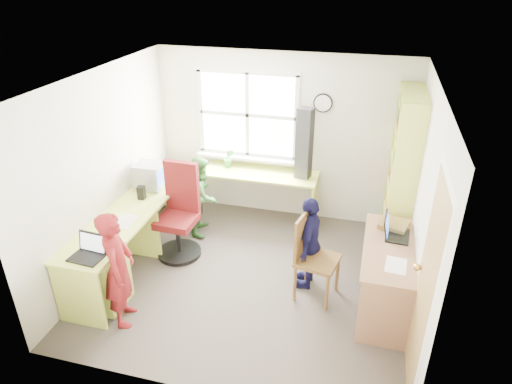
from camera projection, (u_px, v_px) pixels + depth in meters
room at (253, 185)px, 5.08m from camera, size 3.64×3.44×2.44m
l_desk at (138, 244)px, 5.40m from camera, size 2.38×2.95×0.75m
right_desk at (391, 264)px, 4.87m from camera, size 0.63×1.34×0.77m
bookshelf at (401, 178)px, 5.75m from camera, size 0.30×1.02×2.10m
swivel_chair at (180, 216)px, 5.83m from camera, size 0.59×0.59×1.23m
wooden_chair at (311, 254)px, 5.06m from camera, size 0.52×0.52×1.01m
crt_monitor at (150, 176)px, 5.98m from camera, size 0.36×0.32×0.34m
laptop_left at (89, 251)px, 4.65m from camera, size 0.35×0.30×0.23m
laptop_right at (393, 231)px, 4.95m from camera, size 0.31×0.36×0.23m
speaker_a at (141, 193)px, 5.75m from camera, size 0.09×0.09×0.17m
speaker_b at (160, 177)px, 6.15m from camera, size 0.09×0.09×0.17m
cd_tower at (304, 144)px, 6.14m from camera, size 0.23×0.22×0.99m
game_box at (394, 225)px, 5.13m from camera, size 0.37×0.37×0.06m
paper_a at (125, 221)px, 5.28m from camera, size 0.23×0.33×0.00m
paper_b at (396, 265)px, 4.49m from camera, size 0.22×0.30×0.00m
potted_plant at (229, 158)px, 6.60m from camera, size 0.18×0.16×0.29m
person_red at (119, 269)px, 4.63m from camera, size 0.45×0.55×1.30m
person_green at (202, 195)px, 6.29m from camera, size 0.51×0.61×1.12m
person_navy at (309, 242)px, 5.21m from camera, size 0.31×0.69×1.15m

